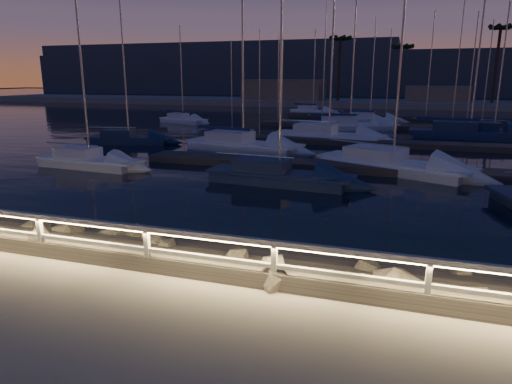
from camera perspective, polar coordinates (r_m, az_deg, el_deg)
ground at (r=10.09m, az=-3.31°, el=-11.11°), size 400.00×400.00×0.00m
harbor_water at (r=40.19m, az=13.15°, el=6.26°), size 400.00×440.00×0.60m
guard_rail at (r=9.80m, az=-3.76°, el=-6.96°), size 44.11×0.12×1.06m
riprap at (r=11.10m, az=6.00°, el=-9.89°), size 33.44×3.04×1.38m
floating_docks at (r=41.39m, az=13.36°, el=7.26°), size 22.00×36.00×0.40m
far_shore at (r=82.70m, az=15.88°, el=10.85°), size 160.00×14.00×5.20m
palm_left at (r=81.49m, az=10.49°, el=18.04°), size 3.00×3.00×11.20m
palm_center at (r=81.61m, az=17.82°, el=16.66°), size 3.00×3.00×9.70m
palm_right at (r=81.74m, az=28.24°, el=17.28°), size 3.00×3.00×12.20m
distant_hills at (r=144.44m, az=8.11°, el=14.19°), size 230.00×37.50×18.00m
sailboat_a at (r=27.27m, az=-20.32°, el=3.79°), size 6.48×2.44×10.85m
sailboat_b at (r=21.74m, az=2.49°, el=2.22°), size 7.16×2.73×11.92m
sailboat_c at (r=25.54m, az=16.28°, el=3.52°), size 8.52×5.58×14.16m
sailboat_e at (r=36.02m, az=-15.85°, el=6.45°), size 6.51×3.15×10.75m
sailboat_f at (r=31.55m, az=-1.96°, el=6.06°), size 8.59×3.97×14.14m
sailboat_g at (r=41.67m, az=24.81°, el=6.77°), size 9.59×3.41×15.99m
sailboat_i at (r=51.72m, az=-9.21°, el=8.98°), size 6.23×3.51×10.30m
sailboat_j at (r=36.59m, az=8.75°, el=7.04°), size 8.90×3.73×14.72m
sailboat_k at (r=45.24m, az=11.39°, el=8.23°), size 8.86×5.18×14.54m
sailboat_l at (r=43.65m, az=27.23°, el=6.75°), size 9.53×4.27×15.59m
sailboat_m at (r=64.18m, az=7.00°, el=10.05°), size 6.75×3.45×11.13m
sailboat_n at (r=53.25m, az=13.86°, el=8.90°), size 6.74×2.57×11.23m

